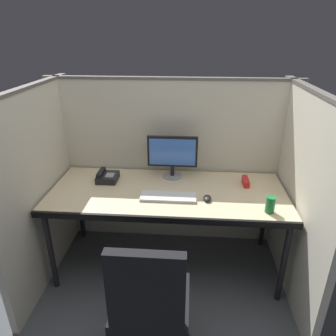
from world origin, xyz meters
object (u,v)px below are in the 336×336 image
Objects in this scene: red_stapler at (246,182)px; soda_can at (270,205)px; monitor_center at (172,154)px; desk_phone at (107,177)px; keyboard_main at (168,197)px; desk at (167,197)px; computer_mouse at (207,198)px; office_chair at (151,321)px.

soda_can is at bearing -76.01° from red_stapler.
monitor_center is 0.66m from red_stapler.
keyboard_main is at bearing -25.90° from desk_phone.
keyboard_main is (0.02, -0.11, 0.06)m from desk.
computer_mouse is at bearing -1.69° from keyboard_main.
soda_can is at bearing 45.33° from office_chair.
office_chair is at bearing -113.21° from computer_mouse.
keyboard_main is (0.04, 0.80, 0.39)m from office_chair.
desk_phone is (-0.85, 0.28, 0.02)m from computer_mouse.
computer_mouse is 0.46m from soda_can.
desk_phone is 1.35m from soda_can.
computer_mouse is at bearing 162.66° from soda_can.
monitor_center is at bearing 92.73° from office_chair.
office_chair is 1.25m from desk_phone.
office_chair reaches higher than desk.
soda_can reaches higher than desk_phone.
keyboard_main is 4.48× the size of computer_mouse.
monitor_center is 0.44m from keyboard_main.
monitor_center is at bearing 11.91° from desk_phone.
desk is 0.80m from soda_can.
office_chair is 0.95m from computer_mouse.
red_stapler reaches higher than keyboard_main.
keyboard_main is 0.30m from computer_mouse.
soda_can is (0.75, -0.25, 0.11)m from desk.
desk_phone reaches higher than red_stapler.
desk_phone reaches higher than keyboard_main.
red_stapler is at bearing 41.36° from computer_mouse.
desk_phone is at bearing -168.09° from monitor_center.
red_stapler is at bearing 24.05° from keyboard_main.
desk_phone reaches higher than desk.
office_chair is 0.89m from keyboard_main.
desk is at bearing 160.03° from computer_mouse.
office_chair is 2.27× the size of monitor_center.
desk is 4.42× the size of keyboard_main.
desk_phone is at bearing 162.01° from computer_mouse.
red_stapler is (0.33, 0.29, 0.01)m from computer_mouse.
red_stapler is at bearing 63.27° from office_chair.
soda_can is at bearing -18.45° from desk.
red_stapler is 1.18m from desk_phone.
desk_phone is at bearing 163.20° from desk.
monitor_center is (0.05, 1.19, 0.59)m from office_chair.
desk_phone is (-0.54, 0.16, 0.08)m from desk.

